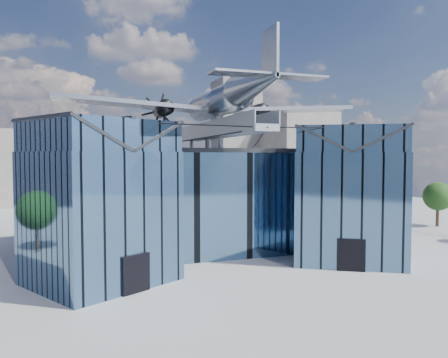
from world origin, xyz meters
name	(u,v)px	position (x,y,z in m)	size (l,w,h in m)	color
ground_plane	(232,266)	(0.00, 0.00, 0.00)	(120.00, 120.00, 0.00)	gray
museum	(211,194)	(0.00, 5.82, 5.54)	(32.88, 24.50, 17.60)	#476B91
bg_towers	(150,152)	(1.45, 50.49, 10.01)	(77.00, 24.50, 26.00)	slate
tree_side_e	(438,196)	(32.46, 10.75, 3.95)	(4.27, 4.27, 5.83)	#362115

